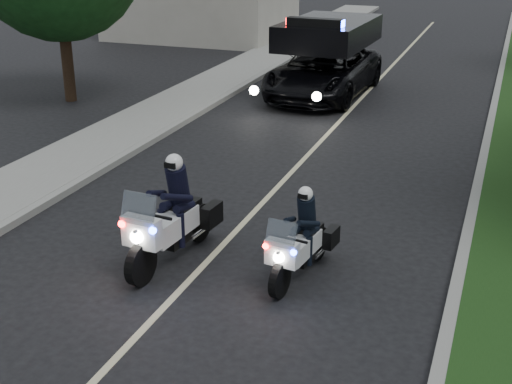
{
  "coord_description": "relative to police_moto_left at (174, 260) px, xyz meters",
  "views": [
    {
      "loc": [
        4.49,
        -5.62,
        5.51
      ],
      "look_at": [
        0.54,
        5.08,
        1.0
      ],
      "focal_mm": 49.08,
      "sensor_mm": 36.0,
      "label": 1
    }
  ],
  "objects": [
    {
      "name": "police_moto_left",
      "position": [
        0.0,
        0.0,
        0.0
      ],
      "size": [
        0.99,
        2.28,
        1.88
      ],
      "primitive_type": null,
      "rotation": [
        0.0,
        0.0,
        -0.1
      ],
      "color": "silver",
      "rests_on": "ground"
    },
    {
      "name": "tree_left_far",
      "position": [
        -9.2,
        22.53,
        0.0
      ],
      "size": [
        7.45,
        7.45,
        9.84
      ],
      "primitive_type": null,
      "rotation": [
        0.0,
        0.0,
        0.32
      ],
      "color": "#1A3410",
      "rests_on": "ground"
    },
    {
      "name": "bicycle",
      "position": [
        -2.09,
        14.92,
        0.0
      ],
      "size": [
        0.77,
        1.86,
        0.95
      ],
      "primitive_type": "imported",
      "rotation": [
        0.0,
        0.0,
        -0.07
      ],
      "color": "black",
      "rests_on": "ground"
    },
    {
      "name": "cyclist",
      "position": [
        -2.09,
        14.92,
        0.0
      ],
      "size": [
        0.64,
        0.44,
        1.75
      ],
      "primitive_type": "imported",
      "rotation": [
        0.0,
        0.0,
        3.12
      ],
      "color": "black",
      "rests_on": "ground"
    },
    {
      "name": "sidewalk_left",
      "position": [
        -4.63,
        6.03,
        0.08
      ],
      "size": [
        2.0,
        60.0,
        0.16
      ],
      "primitive_type": "cube",
      "color": "gray",
      "rests_on": "ground"
    },
    {
      "name": "curb_right",
      "position": [
        4.67,
        6.03,
        0.07
      ],
      "size": [
        0.2,
        60.0,
        0.15
      ],
      "primitive_type": "cube",
      "color": "gray",
      "rests_on": "ground"
    },
    {
      "name": "lane_marking",
      "position": [
        0.57,
        6.03,
        0.0
      ],
      "size": [
        0.12,
        50.0,
        0.01
      ],
      "primitive_type": "cube",
      "color": "#BFB78C",
      "rests_on": "ground"
    },
    {
      "name": "curb_left",
      "position": [
        -3.53,
        6.03,
        0.07
      ],
      "size": [
        0.2,
        60.0,
        0.15
      ],
      "primitive_type": "cube",
      "color": "gray",
      "rests_on": "ground"
    },
    {
      "name": "tree_left_near",
      "position": [
        -8.11,
        8.92,
        0.0
      ],
      "size": [
        6.71,
        6.71,
        8.77
      ],
      "primitive_type": null,
      "rotation": [
        0.0,
        0.0,
        0.34
      ],
      "color": "#154117",
      "rests_on": "ground"
    },
    {
      "name": "police_suv",
      "position": [
        -0.7,
        12.38,
        0.0
      ],
      "size": [
        2.94,
        5.91,
        2.82
      ],
      "primitive_type": "imported",
      "rotation": [
        0.0,
        0.0,
        -0.04
      ],
      "color": "black",
      "rests_on": "ground"
    },
    {
      "name": "police_moto_right",
      "position": [
        2.21,
        0.21,
        0.0
      ],
      "size": [
        0.87,
        1.87,
        1.53
      ],
      "primitive_type": null,
      "rotation": [
        0.0,
        0.0,
        -0.13
      ],
      "color": "silver",
      "rests_on": "ground"
    }
  ]
}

